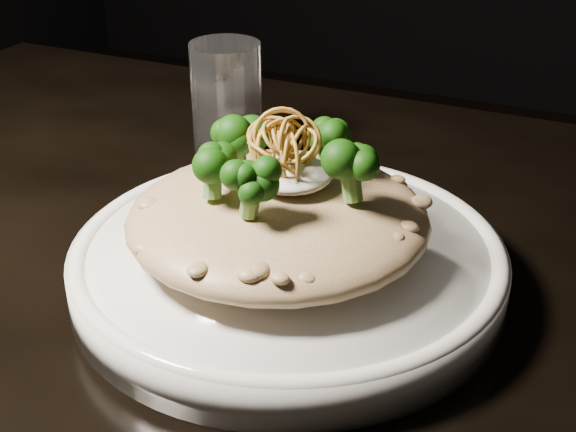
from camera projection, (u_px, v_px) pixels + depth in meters
The scene contains 7 objects.
table at pixel (247, 361), 0.63m from camera, with size 1.10×0.80×0.75m.
plate at pixel (288, 265), 0.56m from camera, with size 0.30×0.30×0.03m, color white.
risotto at pixel (278, 218), 0.54m from camera, with size 0.21×0.21×0.05m, color brown.
broccoli at pixel (280, 158), 0.52m from camera, with size 0.13×0.13×0.05m, color black, non-canonical shape.
cheese at pixel (290, 174), 0.53m from camera, with size 0.06×0.06×0.02m, color silver.
shallots at pixel (283, 141), 0.52m from camera, with size 0.06×0.06×0.04m, color brown, non-canonical shape.
drinking_glass at pixel (227, 104), 0.73m from camera, with size 0.06×0.06×0.11m, color white.
Camera 1 is at (0.23, -0.44, 1.06)m, focal length 50.00 mm.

